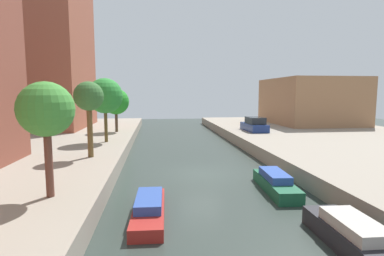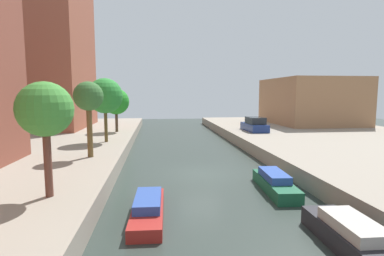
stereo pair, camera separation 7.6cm
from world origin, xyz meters
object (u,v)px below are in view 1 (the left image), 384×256
Objects in this scene: street_tree_2 at (89,98)px; moored_boat_left_2 at (149,209)px; apartment_tower_far at (38,15)px; parked_car at (254,125)px; low_block_right at (310,101)px; moored_boat_right_2 at (353,237)px; street_tree_4 at (116,102)px; street_tree_3 at (105,96)px; street_tree_1 at (46,110)px; moored_boat_right_3 at (275,183)px.

street_tree_2 is 9.51m from moored_boat_left_2.
apartment_tower_far is 5.86× the size of parked_car.
low_block_right is 2.84× the size of moored_boat_right_2.
street_tree_4 reaches higher than moored_boat_left_2.
street_tree_3 is at bearing -152.12° from low_block_right.
low_block_right reaches higher than street_tree_3.
low_block_right is 34.27m from moored_boat_left_2.
street_tree_4 is (0.00, 12.91, -0.55)m from street_tree_2.
low_block_right is 36.51m from street_tree_1.
street_tree_1 is 0.99× the size of moored_boat_right_3.
parked_car is at bearing 79.25° from moored_boat_right_2.
street_tree_1 is 11.62m from moored_boat_right_2.
street_tree_4 reaches higher than parked_car.
street_tree_2 reaches higher than street_tree_4.
street_tree_2 is 1.05× the size of moored_boat_right_3.
moored_boat_left_2 is at bearing -63.19° from street_tree_2.
moored_boat_right_2 is (6.57, -3.42, 0.09)m from moored_boat_left_2.
low_block_right reaches higher than street_tree_1.
street_tree_1 reaches higher than moored_boat_right_2.
street_tree_3 is 16.11m from parked_car.
apartment_tower_far is at bearing -178.46° from low_block_right.
street_tree_3 is at bearing -158.68° from parked_car.
street_tree_3 reaches higher than street_tree_2.
apartment_tower_far is 5.75× the size of moored_boat_right_3.
moored_boat_right_3 is at bearing -25.85° from street_tree_2.
moored_boat_left_2 is (3.81, -13.66, -4.46)m from street_tree_3.
apartment_tower_far is at bearing 109.51° from street_tree_1.
street_tree_2 is 12.92m from street_tree_4.
apartment_tower_far is at bearing 126.81° from street_tree_3.
moored_boat_right_2 is at bearing -46.57° from street_tree_2.
street_tree_1 is at bearing -70.49° from apartment_tower_far.
street_tree_4 is (9.15, -5.43, -9.85)m from apartment_tower_far.
street_tree_2 is (-24.85, -19.26, 0.71)m from low_block_right.
street_tree_2 is 15.69m from moored_boat_right_2.
apartment_tower_far is 33.23m from moored_boat_right_3.
apartment_tower_far reaches higher than moored_boat_right_3.
moored_boat_left_2 is at bearing 152.48° from moored_boat_right_2.
moored_boat_left_2 is at bearing -74.42° from street_tree_3.
low_block_right reaches higher than moored_boat_right_3.
street_tree_1 is at bearing -90.00° from street_tree_4.
moored_boat_left_2 is 1.00× the size of moored_boat_right_3.
street_tree_4 reaches higher than moored_boat_right_2.
street_tree_3 reaches higher than moored_boat_left_2.
moored_boat_right_3 is at bearing -50.25° from apartment_tower_far.
moored_boat_right_3 is (-14.62, -24.22, -3.61)m from low_block_right.
moored_boat_right_3 is at bearing -47.27° from street_tree_3.
moored_boat_left_2 is at bearing -0.85° from street_tree_1.
moored_boat_left_2 is 1.04× the size of moored_boat_right_2.
street_tree_1 is 20.40m from street_tree_4.
street_tree_2 is at bearing 133.43° from moored_boat_right_2.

